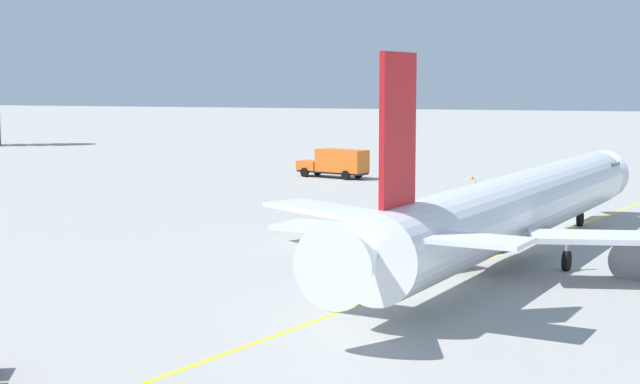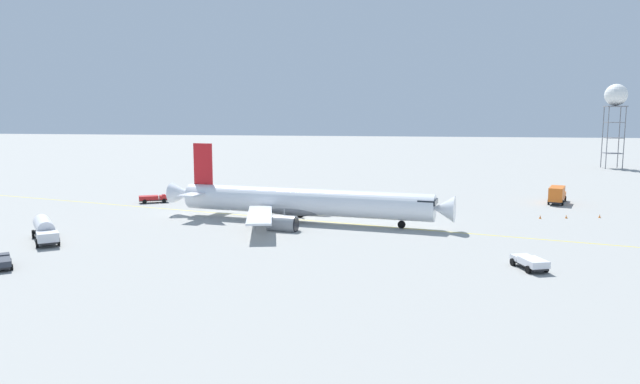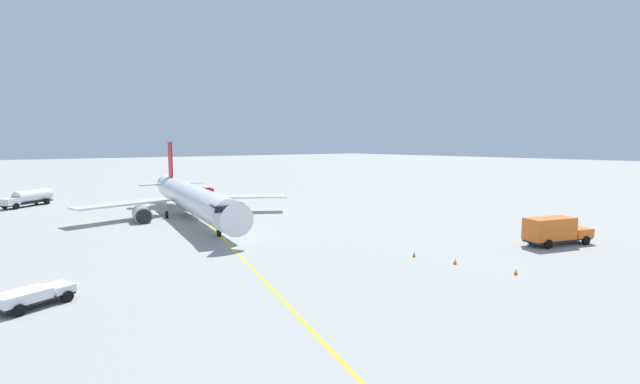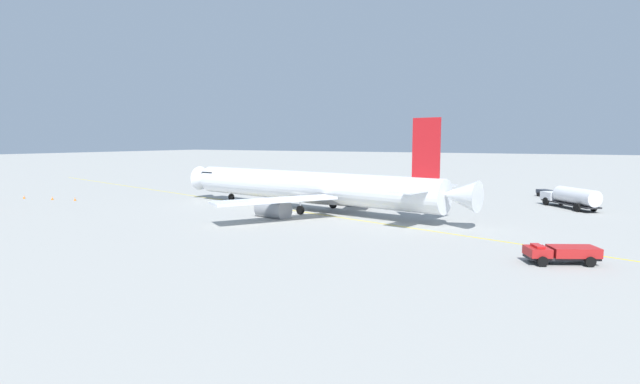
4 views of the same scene
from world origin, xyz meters
name	(u,v)px [view 1 (image 1 of 4)]	position (x,y,z in m)	size (l,w,h in m)	color
ground_plane	(470,257)	(0.00, 0.00, 0.00)	(600.00, 600.00, 0.00)	#9E9E99
airliner_main	(516,211)	(-0.27, -2.64, 2.90)	(44.71, 32.12, 11.76)	white
catering_truck_truck	(337,163)	(41.77, 22.16, 1.66)	(4.72, 8.52, 3.10)	#232326
taxiway_centreline	(523,246)	(5.16, -2.44, 0.00)	(149.34, 40.06, 0.01)	yellow
safety_cone_near	(478,187)	(35.72, 5.83, 0.28)	(0.36, 0.36, 0.55)	orange
safety_cone_mid	(475,182)	(39.80, 6.82, 0.28)	(0.36, 0.36, 0.55)	orange
safety_cone_far	(472,177)	(45.04, 8.08, 0.28)	(0.36, 0.36, 0.55)	orange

